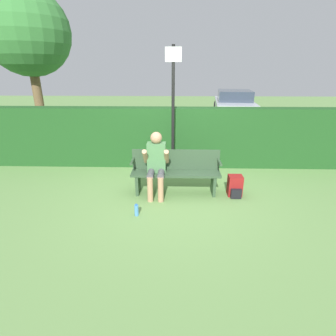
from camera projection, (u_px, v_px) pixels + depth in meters
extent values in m
plane|color=#668E4C|center=(175.00, 193.00, 5.36)|extent=(40.00, 40.00, 0.00)
cube|color=#1E4C1E|center=(176.00, 137.00, 6.64)|extent=(12.00, 0.43, 1.49)
cube|color=#334C33|center=(176.00, 173.00, 5.20)|extent=(1.76, 0.40, 0.05)
cube|color=#334C33|center=(176.00, 159.00, 5.29)|extent=(1.76, 0.04, 0.41)
cube|color=#334C33|center=(138.00, 183.00, 5.30)|extent=(0.06, 0.36, 0.41)
cube|color=#334C33|center=(213.00, 184.00, 5.26)|extent=(0.06, 0.36, 0.41)
cylinder|color=#334C33|center=(132.00, 161.00, 5.14)|extent=(0.05, 0.36, 0.05)
cylinder|color=#334C33|center=(220.00, 162.00, 5.09)|extent=(0.05, 0.36, 0.05)
cube|color=#4C7F4C|center=(157.00, 157.00, 5.14)|extent=(0.36, 0.22, 0.58)
sphere|color=tan|center=(156.00, 138.00, 5.00)|extent=(0.22, 0.22, 0.22)
cylinder|color=#4C4C51|center=(151.00, 173.00, 5.04)|extent=(0.13, 0.41, 0.13)
cylinder|color=#4C4C51|center=(161.00, 173.00, 5.04)|extent=(0.13, 0.41, 0.13)
cylinder|color=tan|center=(150.00, 189.00, 4.94)|extent=(0.11, 0.11, 0.49)
cylinder|color=tan|center=(161.00, 190.00, 4.94)|extent=(0.11, 0.11, 0.49)
cylinder|color=tan|center=(145.00, 157.00, 4.99)|extent=(0.09, 0.35, 0.35)
cylinder|color=tan|center=(167.00, 157.00, 4.98)|extent=(0.09, 0.35, 0.35)
cube|color=maroon|center=(235.00, 186.00, 5.20)|extent=(0.27, 0.23, 0.41)
cube|color=black|center=(236.00, 194.00, 5.09)|extent=(0.21, 0.08, 0.19)
cylinder|color=#4C8CCC|center=(137.00, 210.00, 4.50)|extent=(0.07, 0.07, 0.20)
cylinder|color=#2D66B2|center=(136.00, 205.00, 4.47)|extent=(0.04, 0.04, 0.02)
cylinder|color=black|center=(173.00, 114.00, 5.91)|extent=(0.07, 0.07, 2.85)
cube|color=silver|center=(173.00, 54.00, 5.43)|extent=(0.35, 0.02, 0.29)
cube|color=#B7BCC6|center=(234.00, 107.00, 13.80)|extent=(2.36, 4.52, 0.63)
cube|color=#333D4C|center=(235.00, 95.00, 13.59)|extent=(1.88, 2.26, 0.51)
cylinder|color=black|center=(215.00, 107.00, 15.23)|extent=(0.25, 0.61, 0.59)
cylinder|color=black|center=(247.00, 107.00, 14.99)|extent=(0.25, 0.61, 0.59)
cylinder|color=black|center=(217.00, 114.00, 12.74)|extent=(0.25, 0.61, 0.59)
cylinder|color=black|center=(255.00, 115.00, 12.50)|extent=(0.25, 0.61, 0.59)
cylinder|color=brown|center=(39.00, 100.00, 9.41)|extent=(0.32, 0.32, 2.66)
sphere|color=#387A38|center=(27.00, 32.00, 8.64)|extent=(2.81, 2.81, 2.81)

